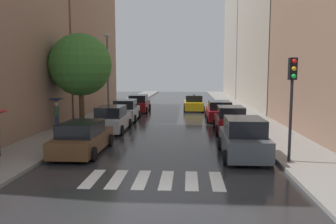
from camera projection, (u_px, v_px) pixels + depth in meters
name	position (u px, v px, depth m)	size (l,w,h in m)	color
ground_plane	(176.00, 111.00, 34.07)	(28.00, 72.00, 0.04)	#27272A
sidewalk_left	(114.00, 110.00, 34.45)	(3.00, 72.00, 0.15)	gray
sidewalk_right	(241.00, 111.00, 33.66)	(3.00, 72.00, 0.15)	gray
crosswalk_stripes	(154.00, 180.00, 12.00)	(4.95, 2.20, 0.01)	silver
building_left_mid	(70.00, 48.00, 34.39)	(6.00, 16.09, 12.95)	#8C6B56
building_right_mid	(277.00, 9.00, 36.94)	(6.00, 18.85, 21.90)	#9E9384
building_right_far	(248.00, 45.00, 55.45)	(6.00, 17.05, 17.11)	#9E9384
parked_car_left_nearest	(83.00, 138.00, 15.99)	(2.11, 4.68, 1.54)	brown
parked_car_left_second	(112.00, 119.00, 22.04)	(2.07, 4.53, 1.68)	#B2B7BF
parked_car_left_third	(126.00, 111.00, 27.27)	(2.14, 4.55, 1.70)	#B2B7BF
parked_car_left_fourth	(139.00, 104.00, 33.38)	(2.11, 4.80, 1.70)	maroon
parked_car_right_nearest	(243.00, 139.00, 15.18)	(2.09, 4.30, 1.83)	#474C51
parked_car_right_second	(230.00, 120.00, 21.73)	(2.10, 4.04, 1.70)	maroon
parked_car_right_third	(219.00, 111.00, 27.01)	(2.18, 4.69, 1.61)	maroon
taxi_midroad	(194.00, 103.00, 34.26)	(2.11, 4.45, 1.81)	yellow
pedestrian_foreground	(56.00, 107.00, 22.13)	(0.96, 0.96, 2.02)	navy
street_tree_left	(81.00, 65.00, 22.69)	(4.22, 4.22, 6.36)	#513823
traffic_light_right_corner	(292.00, 86.00, 13.64)	(0.30, 0.42, 4.30)	black
lamp_post_left	(108.00, 70.00, 27.96)	(0.60, 0.28, 6.92)	#595B60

